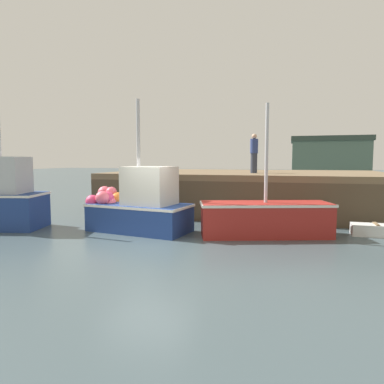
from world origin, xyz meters
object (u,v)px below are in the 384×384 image
Objects in this scene: fishing_boat_mid at (265,218)px; mooring_buoy_foreground at (130,221)px; rowboat at (376,230)px; fishing_boat_near_left at (5,202)px; dockworker at (254,153)px; fishing_boat_near_right at (140,206)px.

fishing_boat_mid is 4.50m from mooring_buoy_foreground.
mooring_buoy_foreground is at bearing -169.72° from rowboat.
fishing_boat_near_left reaches higher than dockworker.
rowboat is at bearing 10.04° from fishing_boat_near_left.
dockworker is at bearing 140.87° from rowboat.
fishing_boat_mid is at bearing -79.23° from dockworker.
fishing_boat_near_left is at bearing -169.96° from rowboat.
fishing_boat_mid reaches higher than dockworker.
dockworker reaches higher than rowboat.
mooring_buoy_foreground is (-3.64, -4.84, -2.34)m from dockworker.
fishing_boat_mid reaches higher than rowboat.
fishing_boat_near_right is (4.77, 0.83, -0.07)m from fishing_boat_near_left.
fishing_boat_near_left reaches higher than rowboat.
fishing_boat_mid is 4.92m from dockworker.
fishing_boat_near_left is 4.85m from fishing_boat_near_right.
fishing_boat_near_right is 6.07m from dockworker.
mooring_buoy_foreground is at bearing -173.98° from fishing_boat_mid.
fishing_boat_near_left is 2.82× the size of dockworker.
fishing_boat_near_right is 7.65m from rowboat.
fishing_boat_mid is 3.53m from rowboat.
rowboat is (12.28, 2.17, -0.75)m from fishing_boat_near_left.
fishing_boat_near_right reaches higher than rowboat.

